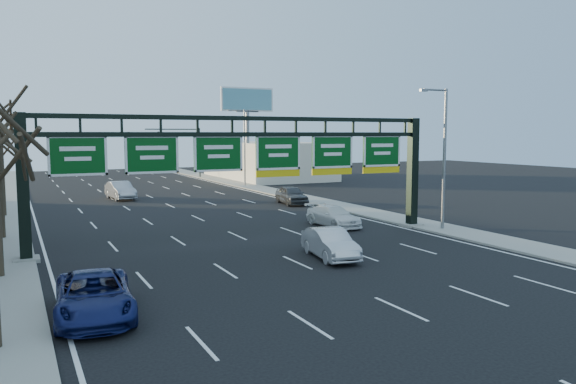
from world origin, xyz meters
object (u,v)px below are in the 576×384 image
sign_gantry (252,161)px  car_silver_sedan (330,244)px  car_blue_suv (94,296)px  car_white_wagon (333,216)px

sign_gantry → car_silver_sedan: size_ratio=5.48×
car_blue_suv → car_white_wagon: 21.07m
car_silver_sedan → car_blue_suv: bearing=-151.5°
sign_gantry → car_blue_suv: size_ratio=4.57×
car_blue_suv → car_white_wagon: size_ratio=1.13×
car_white_wagon → car_blue_suv: bearing=-146.6°
car_blue_suv → car_white_wagon: car_blue_suv is taller
sign_gantry → car_white_wagon: bearing=19.3°
car_white_wagon → car_silver_sedan: bearing=-125.0°
sign_gantry → car_blue_suv: (-10.00, -10.16, -3.88)m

